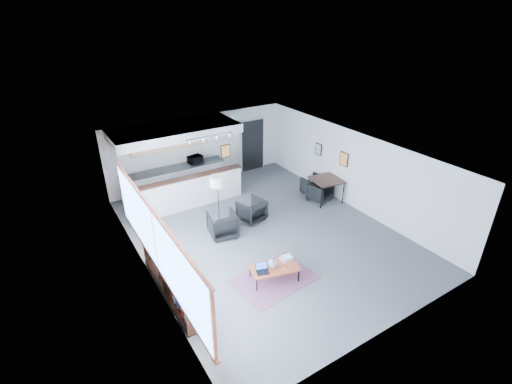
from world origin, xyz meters
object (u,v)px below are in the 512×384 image
floor_lamp (217,183)px  microwave (195,159)px  armchair_left (223,223)px  dining_chair_far (314,186)px  laptop (262,269)px  coffee_table (274,268)px  armchair_right (252,209)px  book_stack (287,258)px  dining_table (327,181)px  ceramic_pot (273,264)px  dining_chair_near (320,193)px

floor_lamp → microwave: (0.53, 2.92, -0.31)m
armchair_left → dining_chair_far: (4.08, 0.70, -0.09)m
laptop → coffee_table: bearing=12.0°
laptop → armchair_right: 3.09m
book_stack → dining_table: size_ratio=0.29×
ceramic_pot → book_stack: size_ratio=0.75×
book_stack → floor_lamp: bearing=97.3°
armchair_left → microwave: (0.74, 3.58, 0.70)m
microwave → dining_chair_far: bearing=-49.9°
coffee_table → book_stack: bearing=25.6°
floor_lamp → dining_table: 3.97m
coffee_table → laptop: (-0.34, 0.03, 0.09)m
coffee_table → dining_table: dining_table is taller
dining_chair_near → microwave: size_ratio=1.21×
book_stack → dining_chair_near: 4.17m
microwave → dining_table: bearing=-55.5°
armchair_right → dining_table: 2.91m
microwave → armchair_right: bearing=-91.1°
dining_chair_near → microwave: bearing=117.2°
armchair_left → dining_table: 4.09m
ceramic_pot → microwave: bearing=84.1°
book_stack → floor_lamp: 3.22m
armchair_right → microwave: bearing=-94.5°
ceramic_pot → book_stack: 0.51m
armchair_left → dining_table: bearing=-169.1°
dining_table → book_stack: bearing=-144.8°
dining_table → microwave: microwave is taller
laptop → microwave: 6.12m
book_stack → dining_table: dining_table is taller
armchair_right → floor_lamp: floor_lamp is taller
dining_chair_far → laptop: bearing=27.8°
armchair_left → dining_chair_far: armchair_left is taller
coffee_table → armchair_right: (1.04, 2.79, 0.02)m
ceramic_pot → floor_lamp: bearing=88.1°
armchair_right → dining_chair_near: armchair_right is taller
dining_table → dining_chair_far: (-0.00, 0.63, -0.43)m
laptop → ceramic_pot: bearing=11.2°
armchair_left → dining_chair_far: 4.14m
coffee_table → floor_lamp: bearing=103.0°
dining_table → dining_chair_far: dining_table is taller
ceramic_pot → dining_chair_far: (3.97, 3.17, -0.19)m
coffee_table → microwave: 6.12m
laptop → ceramic_pot: ceramic_pot is taller
book_stack → armchair_right: size_ratio=0.43×
armchair_left → armchair_right: armchair_left is taller
book_stack → microwave: bearing=88.7°
armchair_left → armchair_right: (1.20, 0.32, -0.03)m
armchair_left → ceramic_pot: bearing=102.4°
ceramic_pot → dining_chair_far: dining_chair_far is taller
laptop → book_stack: 0.79m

